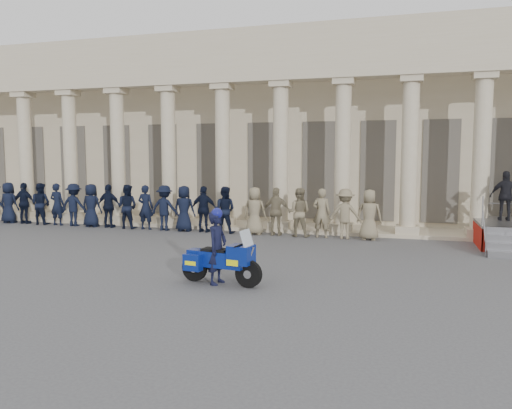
% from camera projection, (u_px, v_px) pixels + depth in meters
% --- Properties ---
extents(ground, '(90.00, 90.00, 0.00)m').
position_uv_depth(ground, '(168.00, 271.00, 14.07)').
color(ground, '#4A4A4D').
rests_on(ground, ground).
extents(building, '(40.00, 12.50, 9.00)m').
position_uv_depth(building, '(287.00, 132.00, 27.69)').
color(building, '#BBAB8C').
rests_on(building, ground).
extents(officer_rank, '(19.55, 0.74, 1.95)m').
position_uv_depth(officer_rank, '(150.00, 207.00, 21.72)').
color(officer_rank, black).
rests_on(officer_rank, ground).
extents(motorcycle, '(2.23, 1.00, 1.43)m').
position_uv_depth(motorcycle, '(222.00, 260.00, 12.53)').
color(motorcycle, black).
rests_on(motorcycle, ground).
extents(rider, '(0.53, 0.73, 1.94)m').
position_uv_depth(rider, '(217.00, 246.00, 12.54)').
color(rider, black).
rests_on(rider, ground).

